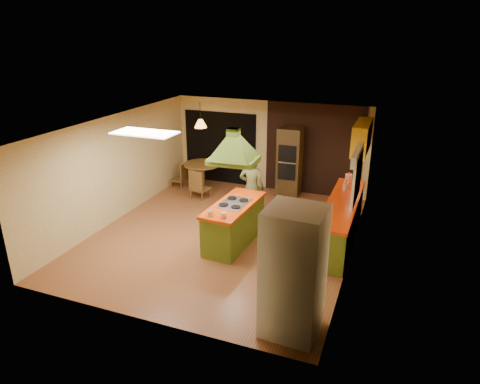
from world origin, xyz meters
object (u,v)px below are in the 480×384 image
at_px(man, 252,188).
at_px(refrigerator, 293,273).
at_px(canister_large, 348,179).
at_px(wall_oven, 290,162).
at_px(dining_table, 202,171).
at_px(kitchen_island, 234,223).

distance_m(man, refrigerator, 4.08).
bearing_deg(man, canister_large, -163.86).
xyz_separation_m(wall_oven, dining_table, (-2.41, -0.49, -0.40)).
xyz_separation_m(man, wall_oven, (0.39, 2.00, 0.12)).
relative_size(man, dining_table, 1.61).
distance_m(kitchen_island, wall_oven, 3.31).
bearing_deg(canister_large, man, -158.76).
distance_m(kitchen_island, canister_large, 2.98).
bearing_deg(canister_large, dining_table, 170.48).
relative_size(man, refrigerator, 0.81).
distance_m(man, dining_table, 2.55).
relative_size(refrigerator, dining_table, 1.98).
bearing_deg(wall_oven, canister_large, -34.76).
distance_m(refrigerator, wall_oven, 5.80).
bearing_deg(man, kitchen_island, 87.16).
xyz_separation_m(kitchen_island, refrigerator, (1.86, -2.33, 0.54)).
xyz_separation_m(man, canister_large, (2.11, 0.82, 0.22)).
height_order(dining_table, canister_large, canister_large).
distance_m(kitchen_island, refrigerator, 3.04).
bearing_deg(canister_large, refrigerator, -92.48).
distance_m(kitchen_island, dining_table, 3.47).
bearing_deg(refrigerator, wall_oven, 108.22).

